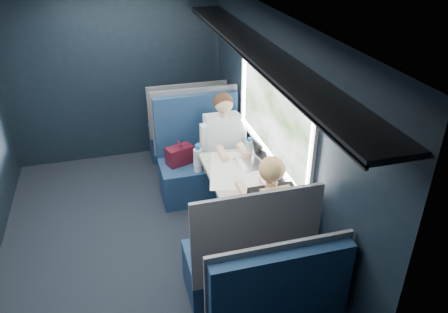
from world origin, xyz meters
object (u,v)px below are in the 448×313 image
object	(u,v)px
woman	(267,213)
cup	(250,146)
bottle_small	(249,148)
laptop	(255,158)
table	(237,179)
seat_row_front	(186,130)
seat_bay_far	(245,258)
man	(225,143)
seat_bay_near	(200,162)

from	to	relation	value
woman	cup	bearing A→B (deg)	79.27
bottle_small	laptop	bearing A→B (deg)	-86.08
woman	cup	world-z (taller)	woman
woman	table	bearing A→B (deg)	95.45
seat_row_front	bottle_small	world-z (taller)	seat_row_front
cup	laptop	bearing A→B (deg)	-98.58
seat_row_front	woman	world-z (taller)	woman
table	woman	world-z (taller)	woman
laptop	cup	size ratio (longest dim) A/B	3.65
table	woman	distance (m)	0.71
table	seat_bay_far	xyz separation A→B (m)	(-0.18, -0.87, -0.25)
seat_row_front	laptop	size ratio (longest dim) A/B	3.24
seat_bay_far	man	xyz separation A→B (m)	(0.25, 1.57, 0.30)
table	bottle_small	world-z (taller)	bottle_small
table	cup	xyz separation A→B (m)	(0.28, 0.44, 0.13)
table	bottle_small	distance (m)	0.41
table	woman	size ratio (longest dim) A/B	0.76
seat_bay_near	bottle_small	size ratio (longest dim) A/B	5.65
man	bottle_small	size ratio (longest dim) A/B	5.93
woman	man	bearing A→B (deg)	90.00
laptop	bottle_small	xyz separation A→B (m)	(-0.01, 0.16, 0.03)
seat_row_front	laptop	xyz separation A→B (m)	(0.42, -1.66, 0.40)
seat_bay_far	cup	bearing A→B (deg)	70.43
seat_bay_near	man	world-z (taller)	man
seat_bay_near	seat_row_front	size ratio (longest dim) A/B	1.09
bottle_small	seat_bay_near	bearing A→B (deg)	126.03
seat_bay_near	woman	bearing A→B (deg)	-80.69
table	seat_bay_far	distance (m)	0.93
seat_bay_far	woman	xyz separation A→B (m)	(0.25, 0.17, 0.31)
table	bottle_small	size ratio (longest dim) A/B	4.49
table	cup	bearing A→B (deg)	57.07
seat_bay_far	seat_row_front	world-z (taller)	seat_bay_far
table	seat_bay_far	size ratio (longest dim) A/B	0.79
seat_bay_near	woman	distance (m)	1.63
man	woman	bearing A→B (deg)	-90.00
seat_bay_far	cup	distance (m)	1.44
woman	bottle_small	world-z (taller)	woman
table	woman	bearing A→B (deg)	-84.55
bottle_small	cup	bearing A→B (deg)	68.07
seat_bay_near	man	xyz separation A→B (m)	(0.26, -0.17, 0.30)
laptop	cup	xyz separation A→B (m)	(0.05, 0.31, -0.02)
seat_row_front	man	world-z (taller)	man
laptop	woman	bearing A→B (deg)	-101.51
seat_bay_far	cup	size ratio (longest dim) A/B	12.85
bottle_small	cup	distance (m)	0.16
seat_bay_far	bottle_small	world-z (taller)	seat_bay_far
table	seat_bay_near	xyz separation A→B (m)	(-0.19, 0.87, -0.24)
laptop	bottle_small	distance (m)	0.17
man	cup	xyz separation A→B (m)	(0.22, -0.26, 0.07)
seat_row_front	laptop	distance (m)	1.76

